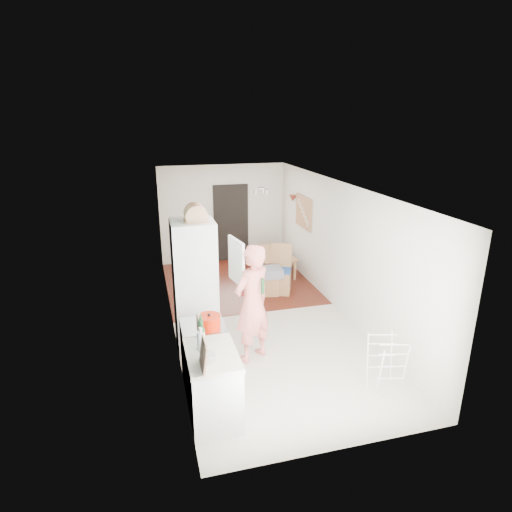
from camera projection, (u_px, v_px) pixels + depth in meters
name	position (u px, v px, depth m)	size (l,w,h in m)	color
room_shell	(259.00, 255.00, 7.74)	(3.20, 7.00, 2.50)	beige
floor	(259.00, 317.00, 8.13)	(3.20, 7.00, 0.01)	beige
wood_floor_overlay	(238.00, 282.00, 9.83)	(3.20, 3.30, 0.01)	#5A2416
sage_wall_panel	(179.00, 268.00, 5.33)	(0.02, 3.00, 1.30)	gray
tile_splashback	(187.00, 339.00, 5.05)	(0.02, 1.90, 0.50)	black
doorway_recess	(231.00, 223.00, 11.06)	(0.90, 0.04, 2.00)	black
base_cabinet	(213.00, 387.00, 5.34)	(0.60, 0.90, 0.86)	white
worktop	(212.00, 355.00, 5.20)	(0.62, 0.92, 0.06)	beige
range_cooker	(204.00, 355.00, 6.03)	(0.60, 0.60, 0.88)	white
cooker_top	(203.00, 326.00, 5.88)	(0.60, 0.60, 0.04)	#B5B5B7
fridge_housing	(195.00, 287.00, 6.77)	(0.66, 0.66, 2.15)	white
fridge_door	(236.00, 261.00, 6.49)	(0.56, 0.04, 0.70)	white
fridge_interior	(214.00, 257.00, 6.70)	(0.02, 0.52, 0.66)	white
pinboard	(304.00, 212.00, 9.78)	(0.03, 0.90, 0.70)	tan
pinboard_frame	(303.00, 212.00, 9.77)	(0.01, 0.94, 0.74)	#AB854D
wall_sconce	(293.00, 198.00, 10.30)	(0.18, 0.18, 0.16)	maroon
person	(252.00, 293.00, 6.44)	(0.81, 0.53, 2.21)	#EC776D
dining_table	(273.00, 264.00, 10.39)	(1.24, 0.69, 0.44)	#AB854D
dining_chair	(280.00, 270.00, 9.11)	(0.44, 0.44, 1.05)	#AB854D
stool	(271.00, 286.00, 9.09)	(0.32, 0.32, 0.42)	#AB854D
grey_drape	(271.00, 272.00, 9.00)	(0.43, 0.43, 0.19)	gray
drying_rack	(386.00, 363.00, 5.93)	(0.40, 0.36, 0.78)	white
bread_bin	(196.00, 215.00, 6.39)	(0.35, 0.33, 0.18)	tan
red_casserole	(209.00, 322.00, 5.77)	(0.31, 0.31, 0.18)	red
steel_pan	(208.00, 357.00, 5.00)	(0.19, 0.19, 0.09)	#B5B5B7
held_bottle	(263.00, 286.00, 6.29)	(0.05, 0.05, 0.24)	#19421E
bottle_a	(203.00, 339.00, 5.23)	(0.07, 0.07, 0.28)	#19421E
bottle_b	(201.00, 330.00, 5.46)	(0.06, 0.06, 0.28)	#19421E
bottle_c	(201.00, 341.00, 5.21)	(0.10, 0.10, 0.25)	silver
pepper_mill_front	(200.00, 327.00, 5.61)	(0.05, 0.05, 0.20)	tan
pepper_mill_back	(199.00, 326.00, 5.62)	(0.06, 0.06, 0.22)	tan
chopping_boards	(203.00, 355.00, 4.79)	(0.04, 0.27, 0.37)	tan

